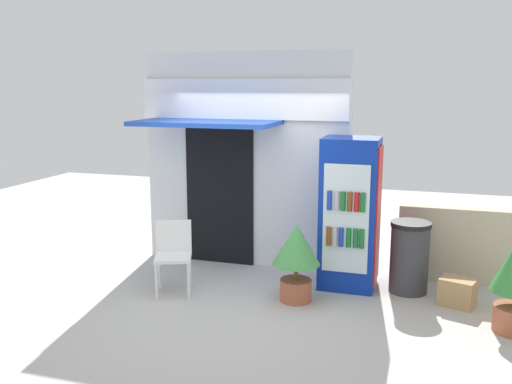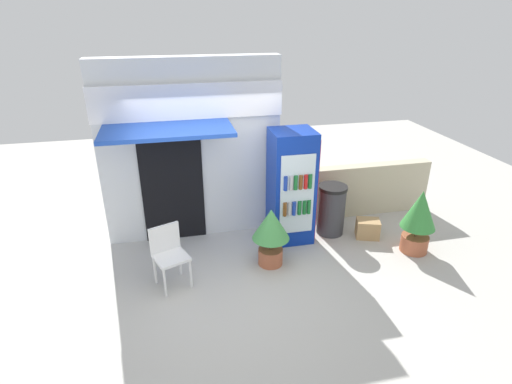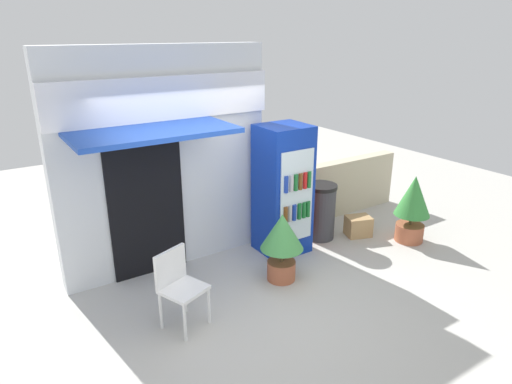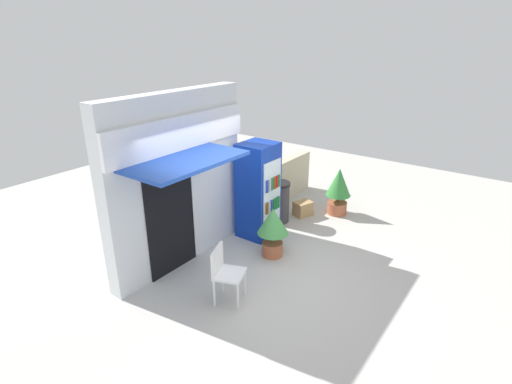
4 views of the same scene
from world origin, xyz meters
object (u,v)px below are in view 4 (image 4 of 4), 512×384
Objects in this scene: drink_cooler at (259,190)px; plastic_chair at (224,270)px; potted_plant_curbside at (339,188)px; trash_bin at (278,202)px; cardboard_box at (303,209)px; potted_plant_near_shop at (273,227)px.

drink_cooler is 2.31m from plastic_chair.
plastic_chair is 4.00m from potted_plant_curbside.
plastic_chair is at bearing -162.89° from trash_bin.
plastic_chair is 0.83× the size of potted_plant_curbside.
potted_plant_curbside is 0.93m from cardboard_box.
drink_cooler is at bearing -178.92° from trash_bin.
potted_plant_curbside is at bearing -24.67° from drink_cooler.
trash_bin is at bearing 29.23° from potted_plant_near_shop.
potted_plant_near_shop is 2.45m from potted_plant_curbside.
potted_plant_near_shop reaches higher than plastic_chair.
trash_bin reaches higher than plastic_chair.
drink_cooler is at bearing 155.33° from potted_plant_curbside.
cardboard_box is at bearing -27.19° from trash_bin.
potted_plant_near_shop is at bearing 176.27° from potted_plant_curbside.
plastic_chair is at bearing -157.55° from drink_cooler.
potted_plant_near_shop is at bearing -127.01° from drink_cooler.
plastic_chair is at bearing -170.45° from cardboard_box.
drink_cooler is at bearing 22.45° from plastic_chair.
plastic_chair is at bearing -174.44° from potted_plant_near_shop.
plastic_chair reaches higher than cardboard_box.
potted_plant_near_shop is 1.98m from cardboard_box.
plastic_chair is 2.99m from trash_bin.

